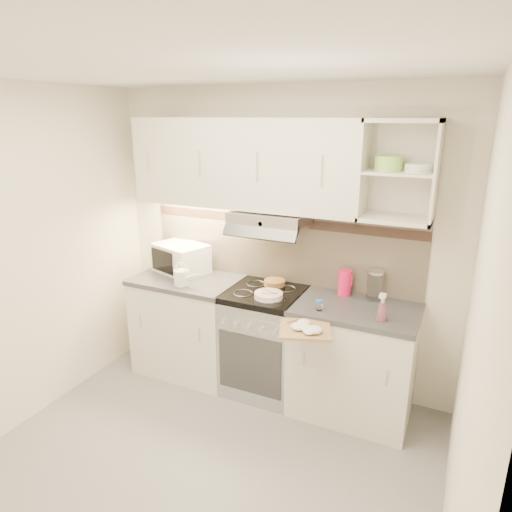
# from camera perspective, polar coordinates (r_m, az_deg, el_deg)

# --- Properties ---
(ground) EXTENTS (3.00, 3.00, 0.00)m
(ground) POSITION_cam_1_polar(r_m,az_deg,el_deg) (3.37, -7.41, -25.33)
(ground) COLOR gray
(ground) RESTS_ON ground
(room_shell) EXTENTS (3.04, 2.84, 2.52)m
(room_shell) POSITION_cam_1_polar(r_m,az_deg,el_deg) (2.87, -4.72, 4.22)
(room_shell) COLOR silver
(room_shell) RESTS_ON ground
(base_cabinet_left) EXTENTS (0.90, 0.60, 0.86)m
(base_cabinet_left) POSITION_cam_1_polar(r_m,az_deg,el_deg) (4.24, -8.32, -8.69)
(base_cabinet_left) COLOR silver
(base_cabinet_left) RESTS_ON ground
(worktop_left) EXTENTS (0.92, 0.62, 0.04)m
(worktop_left) POSITION_cam_1_polar(r_m,az_deg,el_deg) (4.06, -8.59, -2.97)
(worktop_left) COLOR #47474C
(worktop_left) RESTS_ON base_cabinet_left
(base_cabinet_right) EXTENTS (0.90, 0.60, 0.86)m
(base_cabinet_right) POSITION_cam_1_polar(r_m,az_deg,el_deg) (3.71, 12.01, -12.90)
(base_cabinet_right) COLOR silver
(base_cabinet_right) RESTS_ON ground
(worktop_right) EXTENTS (0.92, 0.62, 0.04)m
(worktop_right) POSITION_cam_1_polar(r_m,az_deg,el_deg) (3.51, 12.46, -6.52)
(worktop_right) COLOR #47474C
(worktop_right) RESTS_ON base_cabinet_right
(electric_range) EXTENTS (0.60, 0.60, 0.90)m
(electric_range) POSITION_cam_1_polar(r_m,az_deg,el_deg) (3.90, 1.09, -10.55)
(electric_range) COLOR #B7B7BC
(electric_range) RESTS_ON ground
(microwave) EXTENTS (0.54, 0.46, 0.26)m
(microwave) POSITION_cam_1_polar(r_m,az_deg,el_deg) (4.18, -9.38, -0.26)
(microwave) COLOR white
(microwave) RESTS_ON worktop_left
(watering_can) EXTENTS (0.24, 0.12, 0.20)m
(watering_can) POSITION_cam_1_polar(r_m,az_deg,el_deg) (3.86, -9.24, -2.61)
(watering_can) COLOR white
(watering_can) RESTS_ON worktop_left
(plate_stack) EXTENTS (0.22, 0.22, 0.05)m
(plate_stack) POSITION_cam_1_polar(r_m,az_deg,el_deg) (3.58, 1.57, -4.92)
(plate_stack) COLOR white
(plate_stack) RESTS_ON electric_range
(bread_loaf) EXTENTS (0.18, 0.18, 0.04)m
(bread_loaf) POSITION_cam_1_polar(r_m,az_deg,el_deg) (3.84, 2.34, -3.33)
(bread_loaf) COLOR #A08649
(bread_loaf) RESTS_ON electric_range
(pink_pitcher) EXTENTS (0.11, 0.10, 0.20)m
(pink_pitcher) POSITION_cam_1_polar(r_m,az_deg,el_deg) (3.68, 11.05, -3.26)
(pink_pitcher) COLOR #FF1459
(pink_pitcher) RESTS_ON worktop_right
(glass_jar) EXTENTS (0.12, 0.12, 0.23)m
(glass_jar) POSITION_cam_1_polar(r_m,az_deg,el_deg) (3.63, 14.62, -3.53)
(glass_jar) COLOR silver
(glass_jar) RESTS_ON worktop_right
(spice_jar) EXTENTS (0.05, 0.05, 0.08)m
(spice_jar) POSITION_cam_1_polar(r_m,az_deg,el_deg) (3.38, 7.90, -6.10)
(spice_jar) COLOR silver
(spice_jar) RESTS_ON worktop_right
(spray_bottle) EXTENTS (0.08, 0.08, 0.22)m
(spray_bottle) POSITION_cam_1_polar(r_m,az_deg,el_deg) (3.29, 15.48, -6.42)
(spray_bottle) COLOR pink
(spray_bottle) RESTS_ON worktop_right
(cutting_board) EXTENTS (0.43, 0.40, 0.02)m
(cutting_board) POSITION_cam_1_polar(r_m,az_deg,el_deg) (3.17, 6.16, -9.11)
(cutting_board) COLOR tan
(cutting_board) RESTS_ON base_cabinet_right
(dish_towel) EXTENTS (0.24, 0.21, 0.06)m
(dish_towel) POSITION_cam_1_polar(r_m,az_deg,el_deg) (3.13, 6.18, -8.67)
(dish_towel) COLOR white
(dish_towel) RESTS_ON cutting_board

